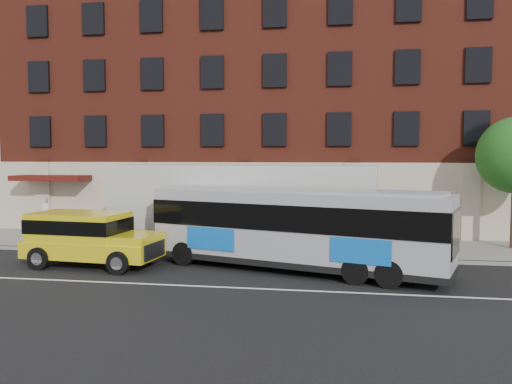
% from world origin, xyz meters
% --- Properties ---
extents(ground, '(120.00, 120.00, 0.00)m').
position_xyz_m(ground, '(0.00, 0.00, 0.00)').
color(ground, black).
rests_on(ground, ground).
extents(sidewalk, '(60.00, 6.00, 0.15)m').
position_xyz_m(sidewalk, '(0.00, 9.00, 0.07)').
color(sidewalk, gray).
rests_on(sidewalk, ground).
extents(kerb, '(60.00, 0.25, 0.15)m').
position_xyz_m(kerb, '(0.00, 6.00, 0.07)').
color(kerb, gray).
rests_on(kerb, ground).
extents(lane_line, '(60.00, 0.12, 0.01)m').
position_xyz_m(lane_line, '(0.00, 0.50, 0.01)').
color(lane_line, silver).
rests_on(lane_line, ground).
extents(building, '(30.00, 12.10, 15.00)m').
position_xyz_m(building, '(-0.01, 16.92, 7.58)').
color(building, maroon).
rests_on(building, sidewalk).
extents(sign_pole, '(0.30, 0.20, 2.50)m').
position_xyz_m(sign_pole, '(-8.50, 6.15, 1.45)').
color(sign_pole, slate).
rests_on(sign_pole, ground).
extents(city_bus, '(12.08, 5.93, 3.25)m').
position_xyz_m(city_bus, '(3.71, 3.52, 1.79)').
color(city_bus, '#95979E').
rests_on(city_bus, ground).
extents(yellow_suv, '(5.86, 2.90, 2.20)m').
position_xyz_m(yellow_suv, '(-4.82, 3.02, 1.26)').
color(yellow_suv, yellow).
rests_on(yellow_suv, ground).
extents(shipping_container, '(12.44, 3.34, 4.10)m').
position_xyz_m(shipping_container, '(0.84, 6.81, 2.03)').
color(shipping_container, black).
rests_on(shipping_container, ground).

